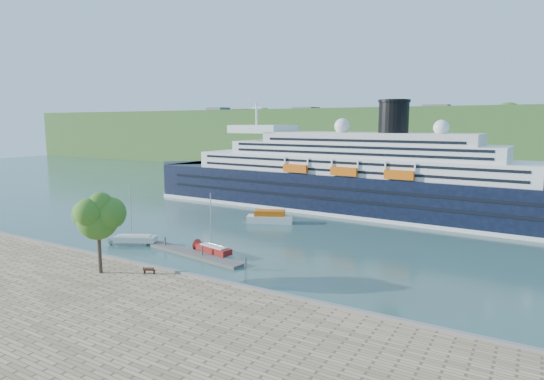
{
  "coord_description": "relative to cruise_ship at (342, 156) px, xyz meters",
  "views": [
    {
      "loc": [
        44.59,
        -38.73,
        18.46
      ],
      "look_at": [
        3.92,
        30.0,
        6.63
      ],
      "focal_mm": 30.0,
      "sensor_mm": 36.0,
      "label": 1
    }
  ],
  "objects": [
    {
      "name": "park_bench",
      "position": [
        -2.52,
        -52.49,
        -10.05
      ],
      "size": [
        1.5,
        1.08,
        0.89
      ],
      "primitive_type": null,
      "rotation": [
        0.0,
        0.0,
        0.42
      ],
      "color": "#451F13",
      "rests_on": "promenade"
    },
    {
      "name": "tender_launch",
      "position": [
        -6.75,
        -17.97,
        -10.32
      ],
      "size": [
        8.96,
        6.17,
        2.35
      ],
      "primitive_type": null,
      "rotation": [
        0.0,
        0.0,
        0.43
      ],
      "color": "#D4590C",
      "rests_on": "ground"
    },
    {
      "name": "promenade_tree",
      "position": [
        -7.73,
        -55.13,
        -5.29
      ],
      "size": [
        6.29,
        6.29,
        10.41
      ],
      "primitive_type": null,
      "color": "#2F5817",
      "rests_on": "promenade"
    },
    {
      "name": "sailboat_white_near",
      "position": [
        -16.46,
        -41.78,
        -6.94
      ],
      "size": [
        7.19,
        4.83,
        9.1
      ],
      "primitive_type": null,
      "rotation": [
        0.0,
        0.0,
        0.45
      ],
      "color": "silver",
      "rests_on": "ground"
    },
    {
      "name": "cruise_ship",
      "position": [
        0.0,
        0.0,
        0.0
      ],
      "size": [
        102.83,
        18.59,
        22.99
      ],
      "primitive_type": null,
      "rotation": [
        0.0,
        0.0,
        -0.04
      ],
      "color": "black",
      "rests_on": "ground"
    },
    {
      "name": "ground",
      "position": [
        -8.77,
        -50.39,
        -11.49
      ],
      "size": [
        400.0,
        400.0,
        0.0
      ],
      "primitive_type": "plane",
      "color": "#2D504E",
      "rests_on": "ground"
    },
    {
      "name": "floating_pontoon",
      "position": [
        -5.4,
        -41.53,
        -11.29
      ],
      "size": [
        18.46,
        4.97,
        0.41
      ],
      "primitive_type": null,
      "rotation": [
        0.0,
        0.0,
        -0.15
      ],
      "color": "#67635B",
      "rests_on": "ground"
    },
    {
      "name": "far_hillside",
      "position": [
        -8.77,
        94.61,
        0.51
      ],
      "size": [
        400.0,
        50.0,
        24.0
      ],
      "primitive_type": "cube",
      "color": "#385D25",
      "rests_on": "ground"
    },
    {
      "name": "sailboat_red",
      "position": [
        -2.72,
        -40.11,
        -7.28
      ],
      "size": [
        6.75,
        3.06,
        8.43
      ],
      "primitive_type": null,
      "rotation": [
        0.0,
        0.0,
        -0.2
      ],
      "color": "maroon",
      "rests_on": "ground"
    },
    {
      "name": "quay_coping",
      "position": [
        -8.77,
        -50.59,
        -10.34
      ],
      "size": [
        220.0,
        0.5,
        0.3
      ],
      "primitive_type": "cube",
      "color": "slate",
      "rests_on": "promenade"
    }
  ]
}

